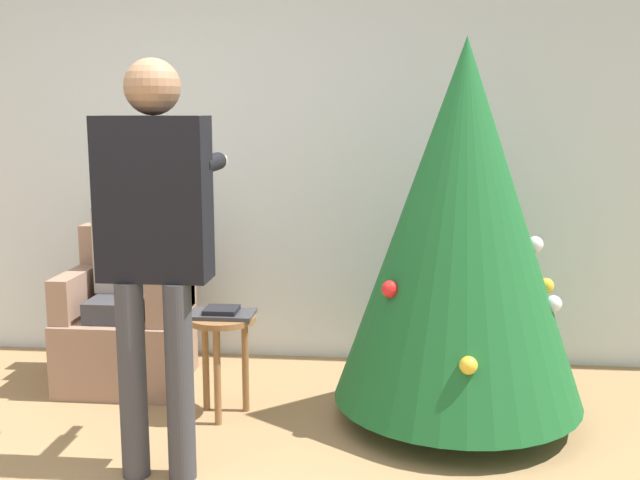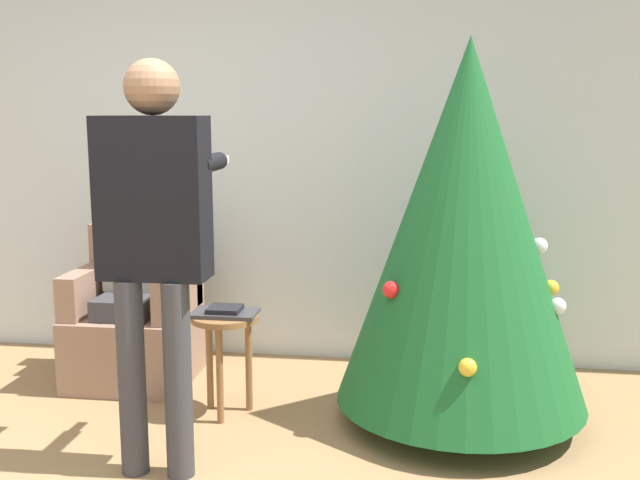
% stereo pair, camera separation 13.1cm
% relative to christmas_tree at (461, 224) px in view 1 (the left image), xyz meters
% --- Properties ---
extents(wall_back, '(8.00, 0.06, 2.70)m').
position_rel_christmas_tree_xyz_m(wall_back, '(-1.32, 0.95, 0.33)').
color(wall_back, silver).
rests_on(wall_back, ground_plane).
extents(christmas_tree, '(1.26, 1.26, 1.93)m').
position_rel_christmas_tree_xyz_m(christmas_tree, '(0.00, 0.00, 0.00)').
color(christmas_tree, brown).
rests_on(christmas_tree, ground_plane).
extents(armchair, '(0.67, 0.63, 0.90)m').
position_rel_christmas_tree_xyz_m(armchair, '(-1.87, 0.38, -0.69)').
color(armchair, '#93705B').
rests_on(armchair, ground_plane).
extents(person_seated, '(0.36, 0.46, 1.24)m').
position_rel_christmas_tree_xyz_m(person_seated, '(-1.87, 0.36, -0.35)').
color(person_seated, '#38383D').
rests_on(person_seated, ground_plane).
extents(person_standing, '(0.47, 0.57, 1.79)m').
position_rel_christmas_tree_xyz_m(person_standing, '(-1.34, -0.70, 0.07)').
color(person_standing, '#38383D').
rests_on(person_standing, ground_plane).
extents(side_stool, '(0.35, 0.35, 0.54)m').
position_rel_christmas_tree_xyz_m(side_stool, '(-1.21, -0.07, -0.60)').
color(side_stool, olive).
rests_on(side_stool, ground_plane).
extents(laptop, '(0.33, 0.21, 0.02)m').
position_rel_christmas_tree_xyz_m(laptop, '(-1.21, -0.07, -0.48)').
color(laptop, '#38383D').
rests_on(laptop, side_stool).
extents(book, '(0.17, 0.16, 0.02)m').
position_rel_christmas_tree_xyz_m(book, '(-1.21, -0.07, -0.46)').
color(book, black).
rests_on(book, laptop).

